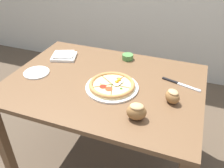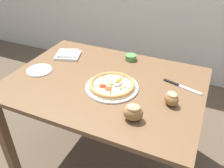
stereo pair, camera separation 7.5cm
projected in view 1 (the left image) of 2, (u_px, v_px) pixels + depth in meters
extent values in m
plane|color=brown|center=(106.00, 159.00, 1.97)|extent=(12.00, 12.00, 0.00)
cube|color=brown|center=(104.00, 83.00, 1.56)|extent=(1.26, 0.92, 0.03)
cube|color=brown|center=(4.00, 145.00, 1.62)|extent=(0.06, 0.06, 0.74)
cube|color=brown|center=(65.00, 83.00, 2.26)|extent=(0.06, 0.06, 0.74)
cube|color=brown|center=(190.00, 111.00, 1.92)|extent=(0.06, 0.06, 0.74)
cylinder|color=white|center=(112.00, 87.00, 1.48)|extent=(0.33, 0.33, 0.01)
cylinder|color=#E5C684|center=(112.00, 86.00, 1.47)|extent=(0.29, 0.29, 0.01)
cylinder|color=#E0CC84|center=(112.00, 85.00, 1.47)|extent=(0.25, 0.25, 0.00)
torus|color=#B27A42|center=(112.00, 84.00, 1.47)|extent=(0.29, 0.29, 0.03)
cube|color=#472D19|center=(107.00, 80.00, 1.51)|extent=(0.10, 0.08, 0.00)
cube|color=#472D19|center=(102.00, 86.00, 1.45)|extent=(0.10, 0.08, 0.00)
cube|color=#472D19|center=(112.00, 90.00, 1.42)|extent=(0.04, 0.12, 0.00)
cube|color=#472D19|center=(121.00, 86.00, 1.45)|extent=(0.12, 0.01, 0.00)
cube|color=#472D19|center=(118.00, 80.00, 1.51)|extent=(0.04, 0.12, 0.00)
cylinder|color=red|center=(109.00, 89.00, 1.42)|extent=(0.04, 0.04, 0.00)
cylinder|color=red|center=(103.00, 87.00, 1.45)|extent=(0.04, 0.04, 0.00)
cylinder|color=red|center=(119.00, 80.00, 1.51)|extent=(0.04, 0.04, 0.00)
ellipsoid|color=white|center=(117.00, 83.00, 1.46)|extent=(0.06, 0.06, 0.01)
sphere|color=orange|center=(117.00, 82.00, 1.47)|extent=(0.02, 0.02, 0.02)
ellipsoid|color=white|center=(119.00, 81.00, 1.49)|extent=(0.06, 0.07, 0.01)
sphere|color=#F4AD1E|center=(119.00, 80.00, 1.48)|extent=(0.03, 0.03, 0.03)
cylinder|color=#2D5B1E|center=(116.00, 83.00, 1.48)|extent=(0.02, 0.02, 0.00)
cylinder|color=#2D5B1E|center=(111.00, 87.00, 1.44)|extent=(0.01, 0.01, 0.00)
cylinder|color=#2D5B1E|center=(121.00, 88.00, 1.43)|extent=(0.02, 0.02, 0.00)
cylinder|color=#2D5B1E|center=(101.00, 84.00, 1.47)|extent=(0.01, 0.01, 0.00)
cylinder|color=#477A2D|center=(111.00, 84.00, 1.47)|extent=(0.01, 0.01, 0.00)
cylinder|color=#4C8442|center=(128.00, 57.00, 1.79)|extent=(0.08, 0.08, 0.04)
cylinder|color=gold|center=(128.00, 56.00, 1.79)|extent=(0.07, 0.07, 0.02)
cylinder|color=#4C8442|center=(133.00, 58.00, 1.78)|extent=(0.01, 0.01, 0.04)
cylinder|color=#4C8442|center=(132.00, 56.00, 1.81)|extent=(0.01, 0.01, 0.04)
cylinder|color=#4C8442|center=(129.00, 55.00, 1.83)|extent=(0.01, 0.01, 0.04)
cylinder|color=#4C8442|center=(125.00, 55.00, 1.83)|extent=(0.01, 0.01, 0.04)
cylinder|color=#4C8442|center=(123.00, 56.00, 1.81)|extent=(0.01, 0.01, 0.04)
cylinder|color=#4C8442|center=(123.00, 58.00, 1.78)|extent=(0.01, 0.01, 0.04)
cylinder|color=#4C8442|center=(126.00, 59.00, 1.76)|extent=(0.01, 0.01, 0.04)
cylinder|color=#4C8442|center=(130.00, 59.00, 1.76)|extent=(0.01, 0.01, 0.04)
cube|color=white|center=(64.00, 57.00, 1.82)|extent=(0.22, 0.20, 0.02)
cube|color=white|center=(64.00, 55.00, 1.81)|extent=(0.18, 0.17, 0.02)
ellipsoid|color=olive|center=(136.00, 112.00, 1.22)|extent=(0.12, 0.10, 0.09)
ellipsoid|color=tan|center=(137.00, 106.00, 1.20)|extent=(0.08, 0.07, 0.03)
ellipsoid|color=olive|center=(172.00, 97.00, 1.34)|extent=(0.11, 0.11, 0.08)
ellipsoid|color=tan|center=(173.00, 92.00, 1.32)|extent=(0.08, 0.08, 0.02)
cube|color=silver|center=(189.00, 87.00, 1.49)|extent=(0.15, 0.06, 0.01)
cube|color=black|center=(170.00, 80.00, 1.55)|extent=(0.11, 0.05, 0.01)
cylinder|color=white|center=(37.00, 73.00, 1.63)|extent=(0.18, 0.18, 0.01)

